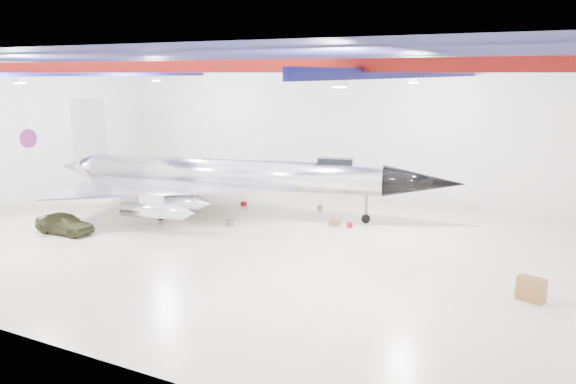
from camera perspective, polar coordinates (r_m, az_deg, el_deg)
The scene contains 15 objects.
floor at distance 35.64m, azimuth -6.42°, elevation -4.59°, with size 40.00×40.00×0.00m, color beige.
wall_back at distance 47.59m, azimuth 3.49°, elevation 6.39°, with size 40.00×40.00×0.00m, color silver.
wall_left at distance 48.48m, azimuth -26.80°, elevation 5.24°, with size 30.00×30.00×0.00m, color silver.
ceiling at distance 34.18m, azimuth -6.86°, elevation 13.37°, with size 40.00×40.00×0.00m, color #0A0F38.
ceiling_structure at distance 34.17m, azimuth -6.83°, elevation 12.24°, with size 39.50×29.50×1.08m.
wall_roundel at distance 49.68m, azimuth -24.85°, elevation 4.97°, with size 1.50×1.50×0.10m, color #B21414.
jet_aircraft at distance 40.67m, azimuth -5.84°, elevation 1.43°, with size 30.02×20.77×8.28m.
jeep at distance 38.80m, azimuth -21.75°, elevation -2.97°, with size 1.62×4.02×1.37m, color #303219.
desk at distance 27.98m, azimuth 23.47°, elevation -9.05°, with size 1.21×0.60×1.11m, color brown.
toolbox_red at distance 43.97m, azimuth -4.50°, elevation -1.16°, with size 0.42×0.34×0.29m, color #9E100F.
engine_drum at distance 38.16m, azimuth -5.93°, elevation -3.14°, with size 0.46×0.46×0.41m, color #59595B.
parts_bin at distance 38.16m, azimuth 4.77°, elevation -3.09°, with size 0.65×0.52×0.45m, color olive.
crate_small at distance 44.85m, azimuth -11.82°, elevation -1.13°, with size 0.39×0.31×0.27m, color #59595B.
tool_chest at distance 37.76m, azimuth 6.30°, elevation -3.36°, with size 0.39×0.39×0.35m, color #9E100F.
spares_box at distance 42.40m, azimuth 3.26°, elevation -1.59°, with size 0.41×0.41×0.36m, color #59595B.
Camera 1 is at (19.03, -28.37, 10.13)m, focal length 35.00 mm.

